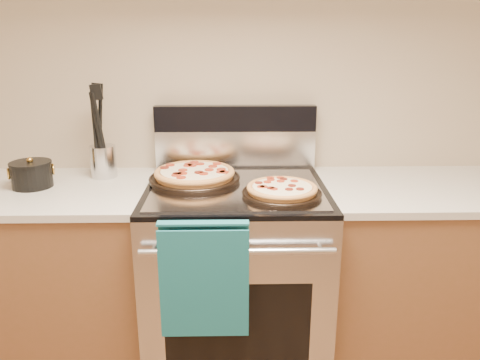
{
  "coord_description": "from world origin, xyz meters",
  "views": [
    {
      "loc": [
        -0.02,
        -0.23,
        1.53
      ],
      "look_at": [
        0.01,
        1.55,
        0.98
      ],
      "focal_mm": 35.0,
      "sensor_mm": 36.0,
      "label": 1
    }
  ],
  "objects_px": {
    "range_body": "(236,286)",
    "utensil_crock": "(103,161)",
    "saucepan": "(32,175)",
    "pepperoni_pizza_front": "(282,190)",
    "pepperoni_pizza_back": "(195,175)"
  },
  "relations": [
    {
      "from": "pepperoni_pizza_front",
      "to": "utensil_crock",
      "type": "height_order",
      "value": "utensil_crock"
    },
    {
      "from": "range_body",
      "to": "pepperoni_pizza_back",
      "type": "distance_m",
      "value": 0.54
    },
    {
      "from": "range_body",
      "to": "pepperoni_pizza_back",
      "type": "xyz_separation_m",
      "value": [
        -0.18,
        0.07,
        0.5
      ]
    },
    {
      "from": "pepperoni_pizza_back",
      "to": "utensil_crock",
      "type": "relative_size",
      "value": 2.67
    },
    {
      "from": "pepperoni_pizza_front",
      "to": "saucepan",
      "type": "bearing_deg",
      "value": 170.31
    },
    {
      "from": "pepperoni_pizza_back",
      "to": "pepperoni_pizza_front",
      "type": "bearing_deg",
      "value": -29.05
    },
    {
      "from": "utensil_crock",
      "to": "saucepan",
      "type": "relative_size",
      "value": 0.88
    },
    {
      "from": "range_body",
      "to": "utensil_crock",
      "type": "bearing_deg",
      "value": 161.91
    },
    {
      "from": "range_body",
      "to": "pepperoni_pizza_front",
      "type": "bearing_deg",
      "value": -35.84
    },
    {
      "from": "pepperoni_pizza_front",
      "to": "saucepan",
      "type": "xyz_separation_m",
      "value": [
        -1.05,
        0.18,
        0.01
      ]
    },
    {
      "from": "utensil_crock",
      "to": "range_body",
      "type": "bearing_deg",
      "value": -18.09
    },
    {
      "from": "pepperoni_pizza_front",
      "to": "pepperoni_pizza_back",
      "type": "bearing_deg",
      "value": 150.95
    },
    {
      "from": "range_body",
      "to": "utensil_crock",
      "type": "relative_size",
      "value": 6.17
    },
    {
      "from": "pepperoni_pizza_back",
      "to": "utensil_crock",
      "type": "xyz_separation_m",
      "value": [
        -0.43,
        0.13,
        0.03
      ]
    },
    {
      "from": "saucepan",
      "to": "range_body",
      "type": "bearing_deg",
      "value": -3.27
    }
  ]
}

